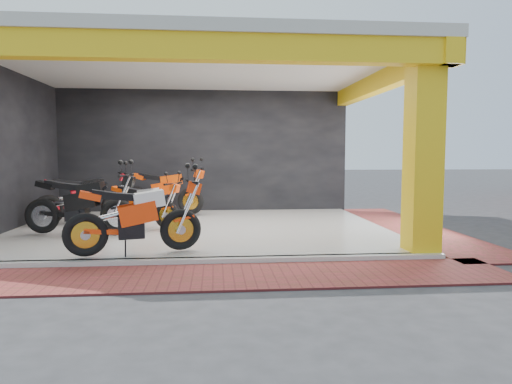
% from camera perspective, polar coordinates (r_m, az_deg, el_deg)
% --- Properties ---
extents(ground, '(80.00, 80.00, 0.00)m').
position_cam_1_polar(ground, '(8.21, -7.32, -7.28)').
color(ground, '#2D2D30').
rests_on(ground, ground).
extents(showroom_floor, '(8.00, 6.00, 0.10)m').
position_cam_1_polar(showroom_floor, '(10.17, -6.89, -4.65)').
color(showroom_floor, white).
rests_on(showroom_floor, ground).
extents(showroom_ceiling, '(8.40, 6.40, 0.20)m').
position_cam_1_polar(showroom_ceiling, '(10.20, -7.10, 15.42)').
color(showroom_ceiling, beige).
rests_on(showroom_ceiling, corner_column).
extents(back_wall, '(8.20, 0.20, 3.50)m').
position_cam_1_polar(back_wall, '(13.13, -6.55, 4.93)').
color(back_wall, black).
rests_on(back_wall, ground).
extents(left_wall, '(0.20, 6.20, 3.50)m').
position_cam_1_polar(left_wall, '(10.96, -29.02, 4.39)').
color(left_wall, black).
rests_on(left_wall, ground).
extents(corner_column, '(0.50, 0.50, 3.50)m').
position_cam_1_polar(corner_column, '(8.04, 20.18, 4.77)').
color(corner_column, yellow).
rests_on(corner_column, ground).
extents(header_beam_front, '(8.40, 0.30, 0.40)m').
position_cam_1_polar(header_beam_front, '(7.21, -7.93, 17.47)').
color(header_beam_front, yellow).
rests_on(header_beam_front, corner_column).
extents(header_beam_right, '(0.30, 6.40, 0.40)m').
position_cam_1_polar(header_beam_right, '(10.79, 15.26, 13.09)').
color(header_beam_right, yellow).
rests_on(header_beam_right, corner_column).
extents(floor_kerb, '(8.00, 0.20, 0.10)m').
position_cam_1_polar(floor_kerb, '(7.21, -7.63, -8.59)').
color(floor_kerb, white).
rests_on(floor_kerb, ground).
extents(paver_front, '(9.00, 1.40, 0.03)m').
position_cam_1_polar(paver_front, '(6.46, -7.94, -10.49)').
color(paver_front, '#983133').
rests_on(paver_front, ground).
extents(paver_right, '(1.40, 7.00, 0.03)m').
position_cam_1_polar(paver_right, '(11.11, 18.77, -4.25)').
color(paver_right, '#983133').
rests_on(paver_right, ground).
extents(moto_hero, '(2.41, 1.37, 1.39)m').
position_cam_1_polar(moto_hero, '(7.60, -9.42, -2.20)').
color(moto_hero, '#FC3B0A').
rests_on(moto_hero, showroom_floor).
extents(moto_row_a, '(2.08, 1.46, 1.19)m').
position_cam_1_polar(moto_row_a, '(9.84, -11.13, -1.23)').
color(moto_row_a, '#EA4309').
rests_on(moto_row_a, showroom_floor).
extents(moto_row_b, '(2.43, 1.14, 1.43)m').
position_cam_1_polar(moto_row_b, '(9.42, -16.97, -0.87)').
color(moto_row_b, black).
rests_on(moto_row_b, showroom_floor).
extents(moto_row_c, '(2.53, 1.56, 1.45)m').
position_cam_1_polar(moto_row_c, '(11.99, -8.19, 0.51)').
color(moto_row_c, '#FF460A').
rests_on(moto_row_c, showroom_floor).
extents(moto_row_d, '(2.41, 1.68, 1.38)m').
position_cam_1_polar(moto_row_d, '(11.34, -17.16, -0.08)').
color(moto_row_d, red).
rests_on(moto_row_d, showroom_floor).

